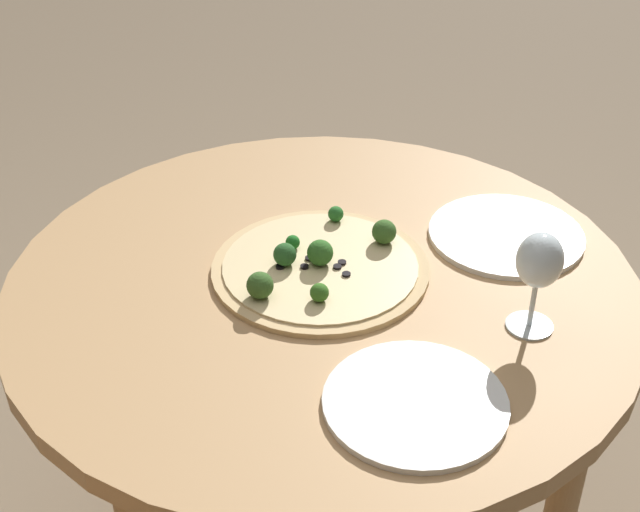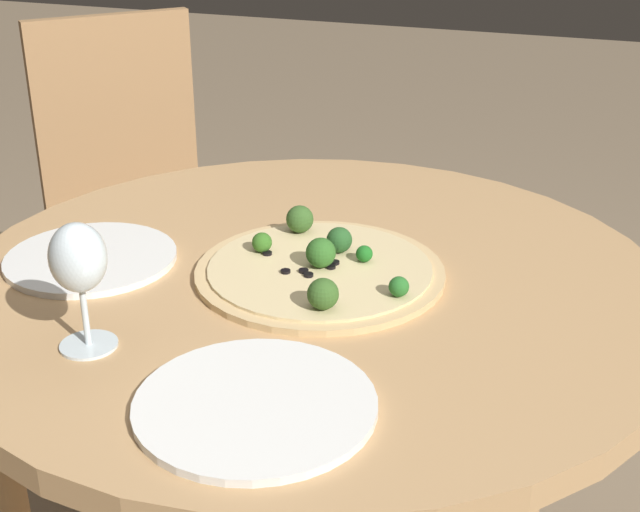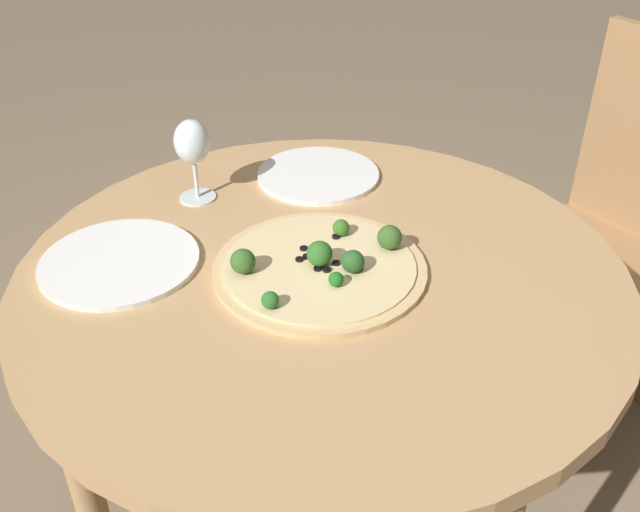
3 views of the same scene
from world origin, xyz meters
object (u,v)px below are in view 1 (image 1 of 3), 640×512
Objects in this scene: plate_far at (506,235)px; plate_near at (415,403)px; pizza at (319,265)px; wine_glass at (539,264)px.

plate_near is at bearing 145.10° from plate_far.
wine_glass reaches higher than pizza.
pizza is 0.34m from plate_near.
plate_far is at bearing -11.99° from wine_glass.
wine_glass is (-0.20, -0.29, 0.10)m from pizza.
pizza is 2.19× the size of wine_glass.
plate_near is at bearing -167.84° from pizza.
pizza reaches higher than plate_far.
plate_far is (0.38, -0.27, 0.00)m from plate_near.
pizza is 1.33× the size of plate_far.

